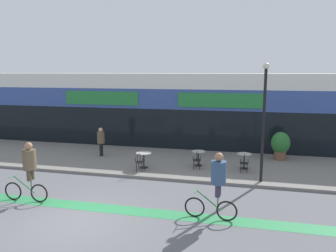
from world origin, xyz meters
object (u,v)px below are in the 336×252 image
at_px(planter_pot, 281,145).
at_px(lamp_post, 264,114).
at_px(cafe_chair_2_near, 244,162).
at_px(cyclist_1, 29,167).
at_px(cafe_chair_0_near, 140,161).
at_px(bistro_table_0, 144,157).
at_px(cyclist_0, 217,180).
at_px(pedestrian_near_end, 101,139).
at_px(cafe_chair_1_near, 197,159).
at_px(bistro_table_2, 244,158).
at_px(bistro_table_1, 198,155).

relative_size(planter_pot, lamp_post, 0.30).
relative_size(cafe_chair_2_near, cyclist_1, 0.40).
bearing_deg(cafe_chair_0_near, lamp_post, -87.04).
distance_m(bistro_table_0, cyclist_1, 5.56).
bearing_deg(cyclist_0, pedestrian_near_end, -38.59).
distance_m(cafe_chair_1_near, cyclist_1, 7.45).
distance_m(cafe_chair_2_near, lamp_post, 2.71).
xyz_separation_m(cafe_chair_0_near, planter_pot, (6.60, 3.74, 0.30)).
bearing_deg(pedestrian_near_end, bistro_table_2, 170.02).
bearing_deg(pedestrian_near_end, bistro_table_0, 146.32).
height_order(bistro_table_2, cafe_chair_1_near, cafe_chair_1_near).
relative_size(bistro_table_0, cyclist_0, 0.34).
bearing_deg(cyclist_1, bistro_table_1, -135.25).
relative_size(bistro_table_1, cyclist_0, 0.33).
xyz_separation_m(bistro_table_0, bistro_table_2, (4.74, 0.95, -0.01)).
xyz_separation_m(cafe_chair_0_near, cafe_chair_2_near, (4.75, 0.95, 0.00)).
bearing_deg(bistro_table_1, cafe_chair_0_near, -147.68).
height_order(bistro_table_2, pedestrian_near_end, pedestrian_near_end).
relative_size(bistro_table_2, cafe_chair_0_near, 0.83).
bearing_deg(planter_pot, cafe_chair_1_near, -145.72).
bearing_deg(bistro_table_1, cyclist_1, -133.67).
xyz_separation_m(bistro_table_0, bistro_table_1, (2.53, 0.98, -0.02)).
bearing_deg(cafe_chair_2_near, lamp_post, -148.02).
xyz_separation_m(lamp_post, cyclist_1, (-8.35, -3.92, -1.68)).
bearing_deg(planter_pot, bistro_table_1, -152.24).
distance_m(bistro_table_2, cyclist_0, 5.70).
bearing_deg(lamp_post, bistro_table_1, 149.04).
height_order(cafe_chair_1_near, lamp_post, lamp_post).
bearing_deg(bistro_table_0, bistro_table_1, 21.14).
distance_m(cafe_chair_2_near, cyclist_0, 5.09).
distance_m(cafe_chair_1_near, planter_pot, 4.92).
distance_m(cafe_chair_1_near, cafe_chair_2_near, 2.21).
height_order(lamp_post, cyclist_0, lamp_post).
height_order(bistro_table_1, lamp_post, lamp_post).
distance_m(planter_pot, cyclist_1, 12.30).
bearing_deg(cafe_chair_0_near, planter_pot, -55.87).
height_order(cafe_chair_2_near, pedestrian_near_end, pedestrian_near_end).
relative_size(cyclist_0, pedestrian_near_end, 1.41).
height_order(bistro_table_0, bistro_table_1, bistro_table_0).
distance_m(bistro_table_0, bistro_table_1, 2.71).
bearing_deg(bistro_table_2, bistro_table_0, -168.68).
relative_size(lamp_post, pedestrian_near_end, 3.14).
xyz_separation_m(bistro_table_1, bistro_table_2, (2.22, -0.03, 0.01)).
xyz_separation_m(cafe_chair_0_near, lamp_post, (5.46, -0.15, 2.37)).
distance_m(cafe_chair_0_near, planter_pot, 7.60).
relative_size(cafe_chair_1_near, cyclist_1, 0.40).
bearing_deg(bistro_table_2, bistro_table_1, 179.28).
distance_m(cafe_chair_2_near, pedestrian_near_end, 7.85).
xyz_separation_m(bistro_table_1, cyclist_0, (1.37, -5.62, 0.69)).
relative_size(cafe_chair_0_near, cyclist_0, 0.40).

